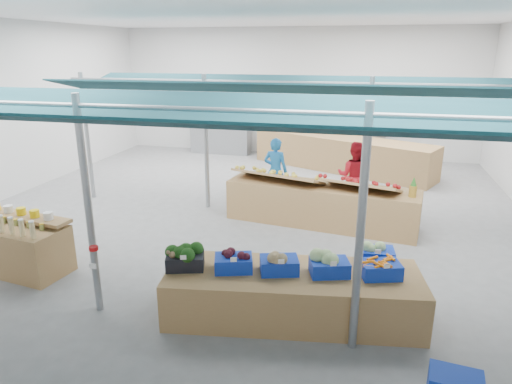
{
  "coord_description": "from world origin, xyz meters",
  "views": [
    {
      "loc": [
        2.51,
        -8.95,
        3.52
      ],
      "look_at": [
        0.67,
        -1.6,
        1.13
      ],
      "focal_mm": 32.0,
      "sensor_mm": 36.0,
      "label": 1
    }
  ],
  "objects_px": {
    "bottle_shelf": "(18,245)",
    "vendor_left": "(275,171)",
    "veg_counter": "(293,294)",
    "vendor_right": "(354,176)",
    "fruit_counter": "(321,205)"
  },
  "relations": [
    {
      "from": "veg_counter",
      "to": "fruit_counter",
      "type": "distance_m",
      "value": 3.57
    },
    {
      "from": "vendor_left",
      "to": "vendor_right",
      "type": "xyz_separation_m",
      "value": [
        1.8,
        0.0,
        0.0
      ]
    },
    {
      "from": "vendor_right",
      "to": "vendor_left",
      "type": "bearing_deg",
      "value": 8.06
    },
    {
      "from": "vendor_left",
      "to": "vendor_right",
      "type": "height_order",
      "value": "same"
    },
    {
      "from": "vendor_left",
      "to": "bottle_shelf",
      "type": "bearing_deg",
      "value": 60.04
    },
    {
      "from": "vendor_left",
      "to": "veg_counter",
      "type": "bearing_deg",
      "value": 112.62
    },
    {
      "from": "bottle_shelf",
      "to": "vendor_left",
      "type": "height_order",
      "value": "vendor_left"
    },
    {
      "from": "fruit_counter",
      "to": "vendor_left",
      "type": "height_order",
      "value": "vendor_left"
    },
    {
      "from": "veg_counter",
      "to": "vendor_left",
      "type": "height_order",
      "value": "vendor_left"
    },
    {
      "from": "veg_counter",
      "to": "vendor_right",
      "type": "height_order",
      "value": "vendor_right"
    },
    {
      "from": "fruit_counter",
      "to": "vendor_right",
      "type": "height_order",
      "value": "vendor_right"
    },
    {
      "from": "veg_counter",
      "to": "bottle_shelf",
      "type": "bearing_deg",
      "value": 167.75
    },
    {
      "from": "veg_counter",
      "to": "fruit_counter",
      "type": "bearing_deg",
      "value": 81.56
    },
    {
      "from": "vendor_left",
      "to": "vendor_right",
      "type": "bearing_deg",
      "value": -171.94
    },
    {
      "from": "veg_counter",
      "to": "vendor_right",
      "type": "bearing_deg",
      "value": 74.18
    }
  ]
}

